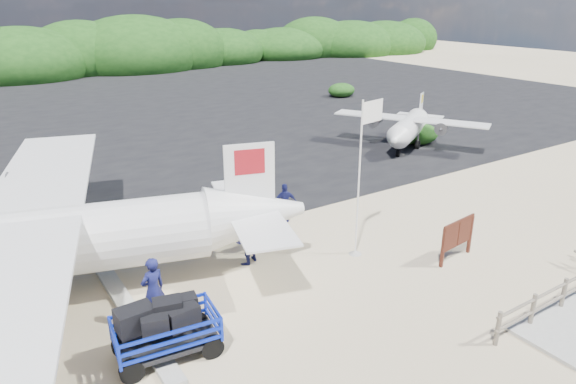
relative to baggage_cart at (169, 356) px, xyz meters
name	(u,v)px	position (x,y,z in m)	size (l,w,h in m)	color
ground	(292,292)	(4.25, 0.76, 0.00)	(160.00, 160.00, 0.00)	beige
asphalt_apron	(75,116)	(4.25, 30.76, 0.00)	(90.00, 50.00, 0.04)	#B2B2B2
vegetation_band	(26,76)	(4.25, 55.76, 0.00)	(124.00, 8.00, 4.40)	#B2B2B2
fence	(560,309)	(10.25, -4.24, 0.00)	(6.40, 2.00, 1.10)	#B2B2B2
baggage_cart	(169,356)	(0.00, 0.00, 0.00)	(2.73, 1.56, 1.37)	#0C25B8
flagpole	(355,254)	(7.49, 1.64, 0.00)	(1.09, 0.45, 5.43)	white
signboard	(455,259)	(10.10, -0.55, 0.00)	(1.84, 0.17, 1.52)	#502316
crew_a	(153,290)	(0.28, 1.68, 0.96)	(0.70, 0.46, 1.92)	#161A54
crew_b	(246,241)	(3.98, 3.17, 0.84)	(0.82, 0.64, 1.68)	#161A54
crew_c	(285,203)	(6.94, 5.32, 0.81)	(0.95, 0.39, 1.61)	#161A54
aircraft_large	(224,113)	(14.23, 25.33, 0.00)	(18.18, 18.18, 5.45)	#B2B2B2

